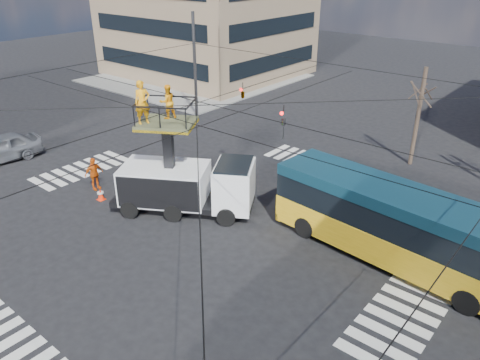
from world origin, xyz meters
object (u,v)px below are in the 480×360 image
worker_ground (94,174)px  flagger (369,237)px  traffic_cone (101,194)px  utility_truck (186,173)px  city_bus (401,226)px

worker_ground → flagger: size_ratio=1.07×
traffic_cone → worker_ground: 1.53m
utility_truck → flagger: (8.79, 2.16, -1.22)m
utility_truck → worker_ground: size_ratio=3.88×
city_bus → utility_truck: bearing=-160.9°
utility_truck → flagger: bearing=-17.0°
utility_truck → worker_ground: 5.95m
worker_ground → traffic_cone: bearing=-109.8°
traffic_cone → flagger: (13.12, 4.31, 0.55)m
city_bus → worker_ground: size_ratio=6.14×
flagger → city_bus: bearing=90.7°
utility_truck → flagger: size_ratio=4.14×
utility_truck → worker_ground: (-5.62, -1.58, -1.16)m
traffic_cone → city_bus: bearing=18.0°
flagger → traffic_cone: bearing=-87.6°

